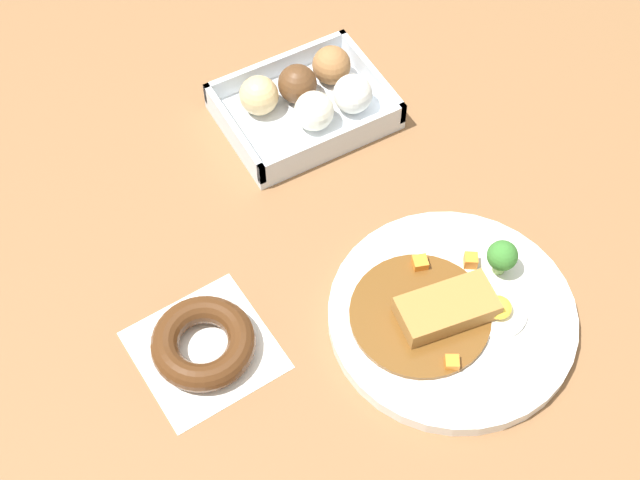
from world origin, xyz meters
The scene contains 4 objects.
ground_plane centered at (0.00, 0.00, 0.00)m, with size 1.60×1.60×0.00m, color brown.
curry_plate centered at (-0.04, 0.15, 0.01)m, with size 0.28×0.28×0.07m.
donut_box centered at (-0.06, -0.20, 0.03)m, with size 0.21×0.16×0.06m.
chocolate_ring_donut centered at (0.21, 0.05, 0.02)m, with size 0.15×0.15×0.03m.
Camera 1 is at (0.33, 0.53, 0.90)m, focal length 51.48 mm.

